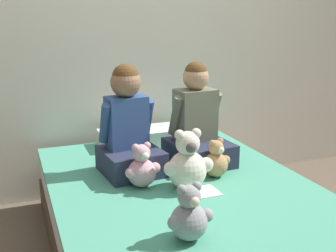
% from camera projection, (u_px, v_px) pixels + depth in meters
% --- Properties ---
extents(wall_behind_bed, '(8.00, 0.06, 2.50)m').
position_uv_depth(wall_behind_bed, '(127.00, 26.00, 3.07)').
color(wall_behind_bed, silver).
rests_on(wall_behind_bed, ground_plane).
extents(bed, '(1.42, 1.94, 0.42)m').
position_uv_depth(bed, '(183.00, 221.00, 2.37)').
color(bed, '#473828').
rests_on(bed, ground_plane).
extents(child_on_left, '(0.36, 0.38, 0.64)m').
position_uv_depth(child_on_left, '(128.00, 130.00, 2.46)').
color(child_on_left, '#282D47').
rests_on(child_on_left, bed).
extents(child_on_right, '(0.38, 0.41, 0.64)m').
position_uv_depth(child_on_right, '(197.00, 126.00, 2.62)').
color(child_on_right, '#282D47').
rests_on(child_on_right, bed).
extents(teddy_bear_held_by_left_child, '(0.21, 0.16, 0.25)m').
position_uv_depth(teddy_bear_held_by_left_child, '(142.00, 168.00, 2.28)').
color(teddy_bear_held_by_left_child, '#DBA3B2').
rests_on(teddy_bear_held_by_left_child, bed).
extents(teddy_bear_held_by_right_child, '(0.18, 0.14, 0.23)m').
position_uv_depth(teddy_bear_held_by_right_child, '(216.00, 161.00, 2.42)').
color(teddy_bear_held_by_right_child, tan).
rests_on(teddy_bear_held_by_right_child, bed).
extents(teddy_bear_between_children, '(0.28, 0.21, 0.33)m').
position_uv_depth(teddy_bear_between_children, '(188.00, 164.00, 2.25)').
color(teddy_bear_between_children, silver).
rests_on(teddy_bear_between_children, bed).
extents(teddy_bear_at_foot_of_bed, '(0.21, 0.16, 0.25)m').
position_uv_depth(teddy_bear_at_foot_of_bed, '(189.00, 216.00, 1.74)').
color(teddy_bear_at_foot_of_bed, '#939399').
rests_on(teddy_bear_at_foot_of_bed, bed).
extents(pillow_at_headboard, '(0.58, 0.26, 0.11)m').
position_uv_depth(pillow_at_headboard, '(140.00, 137.00, 3.03)').
color(pillow_at_headboard, silver).
rests_on(pillow_at_headboard, bed).
extents(sign_card, '(0.21, 0.15, 0.00)m').
position_uv_depth(sign_card, '(199.00, 192.00, 2.22)').
color(sign_card, white).
rests_on(sign_card, bed).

